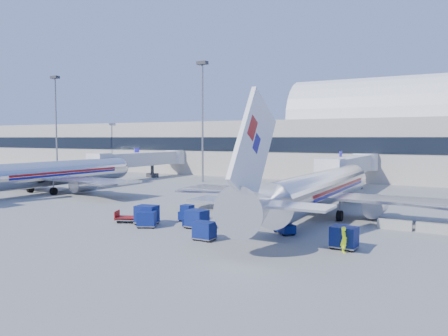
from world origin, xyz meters
The scene contains 20 objects.
ground centered at (0.00, 0.00, 0.00)m, with size 260.00×260.00×0.00m, color gray.
terminal centered at (-13.60, 55.96, 7.52)m, with size 170.00×28.15×21.00m.
airliner_main centered at (10.00, 4.51, 2.93)m, with size 32.00×37.26×12.07m.
airliner_mid centered at (-32.00, 4.51, 2.93)m, with size 32.00×37.26×12.07m.
jetbridge_near centered at (7.60, 30.81, 3.93)m, with size 4.40×27.50×6.25m.
jetbridge_mid centered at (-34.40, 30.81, 3.93)m, with size 4.40×27.50×6.25m.
mast_far_west centered at (-60.00, 30.00, 14.79)m, with size 2.00×1.20×22.60m.
mast_west centered at (-20.00, 30.00, 14.79)m, with size 2.00×1.20×22.60m.
barrier_near centered at (18.00, 2.00, 0.45)m, with size 3.00×0.55×0.90m, color #9E9E96.
barrier_mid centered at (21.30, 2.00, 0.45)m, with size 3.00×0.55×0.90m, color #9E9E96.
tug_lead centered at (1.29, -6.05, 0.68)m, with size 2.54×2.12×1.48m.
tug_right centered at (9.73, -4.51, 0.67)m, with size 2.44×2.31×1.47m.
tug_left centered at (-0.78, -3.56, 0.76)m, with size 1.40×2.62×1.67m.
cart_train_a centered at (1.95, -6.49, 0.94)m, with size 2.18×1.78×1.75m.
cart_train_b centered at (-2.43, -8.34, 0.82)m, with size 2.15×1.96×1.53m.
cart_train_c centered at (-3.31, -7.25, 1.00)m, with size 2.34×1.93×1.87m.
cart_solo_near centered at (4.94, -10.05, 0.82)m, with size 1.76×1.36×1.53m.
cart_solo_far centered at (15.68, -7.42, 0.93)m, with size 2.10×1.68×1.74m.
cart_open_red centered at (-5.68, -7.34, 0.41)m, with size 2.58×2.25×0.58m.
ramp_worker centered at (15.90, -8.42, 0.97)m, with size 0.70×0.46×1.93m, color #C3F219.
Camera 1 is at (23.43, -40.15, 8.42)m, focal length 35.00 mm.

